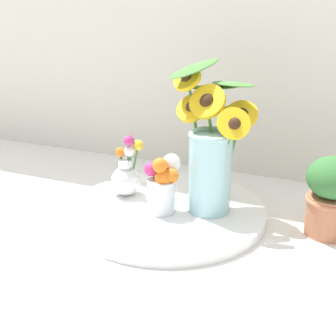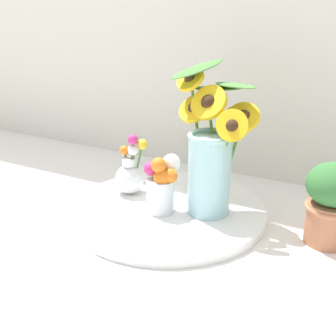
{
  "view_description": "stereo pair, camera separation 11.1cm",
  "coord_description": "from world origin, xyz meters",
  "px_view_note": "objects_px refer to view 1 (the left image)",
  "views": [
    {
      "loc": [
        0.41,
        -0.89,
        0.52
      ],
      "look_at": [
        0.02,
        0.07,
        0.13
      ],
      "focal_mm": 50.0,
      "sensor_mm": 36.0,
      "label": 1
    },
    {
      "loc": [
        0.51,
        -0.84,
        0.52
      ],
      "look_at": [
        0.02,
        0.07,
        0.13
      ],
      "focal_mm": 50.0,
      "sensor_mm": 36.0,
      "label": 2
    }
  ],
  "objects_px": {
    "vase_small_center": "(163,185)",
    "vase_bulb_right": "(126,175)",
    "serving_tray": "(168,211)",
    "mason_jar_sunflowers": "(212,151)",
    "potted_plant": "(331,194)"
  },
  "relations": [
    {
      "from": "mason_jar_sunflowers",
      "to": "potted_plant",
      "type": "relative_size",
      "value": 1.91
    },
    {
      "from": "potted_plant",
      "to": "serving_tray",
      "type": "bearing_deg",
      "value": -171.56
    },
    {
      "from": "vase_bulb_right",
      "to": "potted_plant",
      "type": "bearing_deg",
      "value": 2.83
    },
    {
      "from": "serving_tray",
      "to": "vase_small_center",
      "type": "xyz_separation_m",
      "value": [
        -0.0,
        -0.03,
        0.08
      ]
    },
    {
      "from": "vase_small_center",
      "to": "vase_bulb_right",
      "type": "xyz_separation_m",
      "value": [
        -0.13,
        0.06,
        -0.02
      ]
    },
    {
      "from": "vase_small_center",
      "to": "vase_bulb_right",
      "type": "relative_size",
      "value": 0.87
    },
    {
      "from": "mason_jar_sunflowers",
      "to": "vase_small_center",
      "type": "relative_size",
      "value": 2.53
    },
    {
      "from": "mason_jar_sunflowers",
      "to": "potted_plant",
      "type": "height_order",
      "value": "mason_jar_sunflowers"
    },
    {
      "from": "serving_tray",
      "to": "vase_bulb_right",
      "type": "distance_m",
      "value": 0.15
    },
    {
      "from": "mason_jar_sunflowers",
      "to": "vase_bulb_right",
      "type": "xyz_separation_m",
      "value": [
        -0.22,
        -0.01,
        -0.09
      ]
    },
    {
      "from": "serving_tray",
      "to": "potted_plant",
      "type": "bearing_deg",
      "value": 8.44
    },
    {
      "from": "vase_small_center",
      "to": "vase_bulb_right",
      "type": "distance_m",
      "value": 0.14
    },
    {
      "from": "mason_jar_sunflowers",
      "to": "vase_small_center",
      "type": "xyz_separation_m",
      "value": [
        -0.1,
        -0.06,
        -0.08
      ]
    },
    {
      "from": "vase_small_center",
      "to": "potted_plant",
      "type": "xyz_separation_m",
      "value": [
        0.37,
        0.08,
        0.01
      ]
    },
    {
      "from": "mason_jar_sunflowers",
      "to": "serving_tray",
      "type": "bearing_deg",
      "value": -158.65
    }
  ]
}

